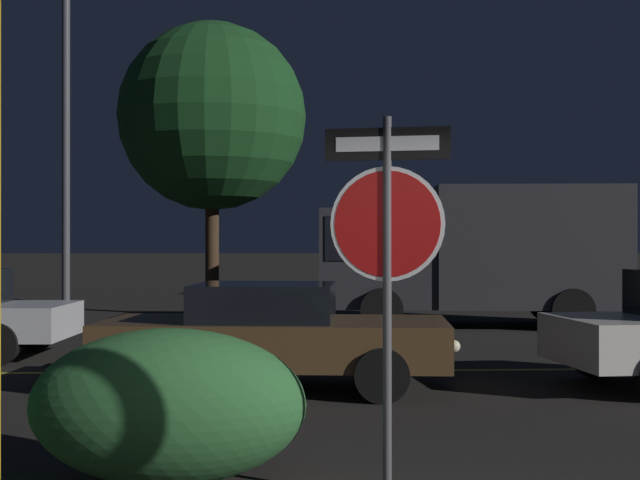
{
  "coord_description": "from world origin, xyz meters",
  "views": [
    {
      "loc": [
        -0.63,
        -4.33,
        1.74
      ],
      "look_at": [
        -0.26,
        3.88,
        1.76
      ],
      "focal_mm": 50.0,
      "sensor_mm": 36.0,
      "label": 1
    }
  ],
  "objects_px": {
    "tree_0": "(212,117)",
    "passing_car_2": "(273,335)",
    "street_lamp": "(66,69)",
    "hedge_bush_2": "(168,406)",
    "stop_sign": "(387,232)",
    "delivery_truck": "(467,250)"
  },
  "relations": [
    {
      "from": "hedge_bush_2",
      "to": "street_lamp",
      "type": "height_order",
      "value": "street_lamp"
    },
    {
      "from": "stop_sign",
      "to": "passing_car_2",
      "type": "distance_m",
      "value": 4.77
    },
    {
      "from": "stop_sign",
      "to": "street_lamp",
      "type": "relative_size",
      "value": 0.31
    },
    {
      "from": "hedge_bush_2",
      "to": "street_lamp",
      "type": "xyz_separation_m",
      "value": [
        -3.49,
        11.61,
        4.65
      ]
    },
    {
      "from": "tree_0",
      "to": "passing_car_2",
      "type": "bearing_deg",
      "value": -81.75
    },
    {
      "from": "stop_sign",
      "to": "hedge_bush_2",
      "type": "xyz_separation_m",
      "value": [
        -1.53,
        0.44,
        -1.25
      ]
    },
    {
      "from": "passing_car_2",
      "to": "tree_0",
      "type": "distance_m",
      "value": 11.24
    },
    {
      "from": "tree_0",
      "to": "delivery_truck",
      "type": "bearing_deg",
      "value": -26.03
    },
    {
      "from": "hedge_bush_2",
      "to": "tree_0",
      "type": "height_order",
      "value": "tree_0"
    },
    {
      "from": "street_lamp",
      "to": "tree_0",
      "type": "height_order",
      "value": "street_lamp"
    },
    {
      "from": "stop_sign",
      "to": "passing_car_2",
      "type": "bearing_deg",
      "value": 113.67
    },
    {
      "from": "stop_sign",
      "to": "tree_0",
      "type": "relative_size",
      "value": 0.38
    },
    {
      "from": "stop_sign",
      "to": "hedge_bush_2",
      "type": "relative_size",
      "value": 1.3
    },
    {
      "from": "tree_0",
      "to": "street_lamp",
      "type": "bearing_deg",
      "value": -133.08
    },
    {
      "from": "passing_car_2",
      "to": "tree_0",
      "type": "bearing_deg",
      "value": -165.87
    },
    {
      "from": "hedge_bush_2",
      "to": "tree_0",
      "type": "xyz_separation_m",
      "value": [
        -0.79,
        14.5,
        4.11
      ]
    },
    {
      "from": "passing_car_2",
      "to": "street_lamp",
      "type": "height_order",
      "value": "street_lamp"
    },
    {
      "from": "stop_sign",
      "to": "street_lamp",
      "type": "height_order",
      "value": "street_lamp"
    },
    {
      "from": "stop_sign",
      "to": "delivery_truck",
      "type": "bearing_deg",
      "value": 89.26
    },
    {
      "from": "passing_car_2",
      "to": "tree_0",
      "type": "relative_size",
      "value": 0.62
    },
    {
      "from": "street_lamp",
      "to": "stop_sign",
      "type": "bearing_deg",
      "value": -67.41
    },
    {
      "from": "hedge_bush_2",
      "to": "stop_sign",
      "type": "bearing_deg",
      "value": -16.21
    }
  ]
}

